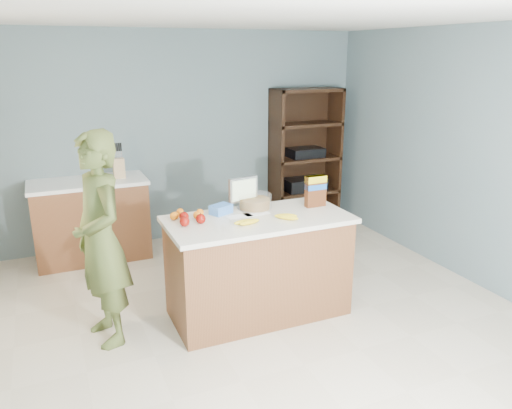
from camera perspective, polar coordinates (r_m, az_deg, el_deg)
name	(u,v)px	position (r m, az deg, el deg)	size (l,w,h in m)	color
floor	(272,329)	(4.34, 1.89, -14.00)	(4.50, 5.00, 0.02)	beige
walls	(275,134)	(3.77, 2.14, 8.08)	(4.52, 5.02, 2.51)	slate
counter_peninsula	(258,270)	(4.39, 0.26, -7.50)	(1.56, 0.76, 0.90)	brown
back_cabinet	(91,220)	(5.85, -18.30, -1.65)	(1.24, 0.62, 0.90)	brown
shelving_unit	(303,160)	(6.66, 5.43, 5.05)	(0.90, 0.40, 1.80)	black
person	(100,240)	(4.03, -17.35, -3.90)	(0.62, 0.41, 1.70)	#4A5526
knife_block	(119,167)	(5.72, -15.41, 4.11)	(0.12, 0.10, 0.31)	tan
envelopes	(248,215)	(4.27, -0.92, -1.20)	(0.39, 0.15, 0.00)	white
bananas	(267,219)	(4.10, 1.29, -1.70)	(0.57, 0.18, 0.04)	yellow
apples	(190,219)	(4.08, -7.57, -1.66)	(0.22, 0.21, 0.08)	maroon
oranges	(185,214)	(4.23, -8.09, -1.12)	(0.29, 0.20, 0.06)	orange
blue_carton	(221,209)	(4.31, -4.03, -0.55)	(0.18, 0.12, 0.08)	blue
salad_bowl	(255,202)	(4.43, -0.15, 0.26)	(0.30, 0.30, 0.13)	#267219
tv	(243,191)	(4.42, -1.47, 1.58)	(0.28, 0.12, 0.28)	silver
cereal_box	(316,189)	(4.50, 6.83, 1.81)	(0.19, 0.07, 0.28)	#592B14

